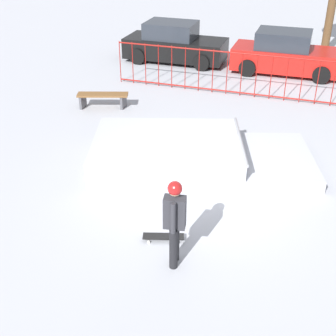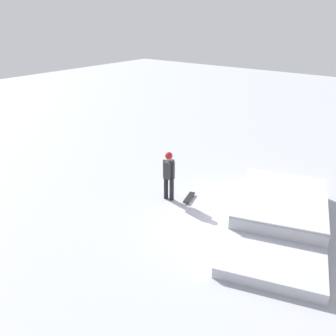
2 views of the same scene
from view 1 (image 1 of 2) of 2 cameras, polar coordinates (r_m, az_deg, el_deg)
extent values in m
plane|color=#A8AAB2|center=(10.63, 3.98, -2.66)|extent=(60.00, 60.00, 0.00)
cube|color=#B0B3BB|center=(11.45, -0.16, 1.98)|extent=(4.20, 3.53, 0.70)
cube|color=#B0B3BB|center=(11.79, 13.08, 0.91)|extent=(2.47, 3.01, 0.30)
cylinder|color=gray|center=(11.39, 8.94, 3.41)|extent=(0.83, 2.51, 0.08)
cylinder|color=black|center=(8.41, 0.91, -9.02)|extent=(0.15, 0.15, 0.82)
cylinder|color=black|center=(8.25, 0.68, -9.96)|extent=(0.15, 0.15, 0.82)
cube|color=#2D2D33|center=(7.90, 0.83, -5.49)|extent=(0.41, 0.28, 0.60)
cylinder|color=#2D2D33|center=(8.04, 1.02, -4.78)|extent=(0.09, 0.09, 0.60)
cylinder|color=#2D2D33|center=(7.76, 0.64, -6.22)|extent=(0.09, 0.09, 0.60)
sphere|color=tan|center=(7.65, 0.86, -2.73)|extent=(0.22, 0.22, 0.22)
sphere|color=#A51919|center=(7.63, 0.86, -2.54)|extent=(0.25, 0.25, 0.25)
cube|color=black|center=(9.06, -0.58, -8.43)|extent=(0.82, 0.42, 0.02)
cylinder|color=silver|center=(9.18, 1.22, -8.27)|extent=(0.06, 0.04, 0.06)
cylinder|color=silver|center=(9.00, 1.20, -9.17)|extent=(0.06, 0.04, 0.06)
cylinder|color=silver|center=(9.19, -2.31, -8.21)|extent=(0.06, 0.04, 0.06)
cylinder|color=silver|center=(9.01, -2.40, -9.10)|extent=(0.06, 0.04, 0.06)
cylinder|color=maroon|center=(15.75, 10.16, 13.66)|extent=(9.37, 0.15, 0.05)
cylinder|color=maroon|center=(16.16, 9.74, 9.06)|extent=(9.37, 0.15, 0.05)
cylinder|color=maroon|center=(17.25, -5.93, 12.92)|extent=(0.03, 0.03, 1.50)
cylinder|color=maroon|center=(17.06, -4.38, 12.80)|extent=(0.03, 0.03, 1.50)
cylinder|color=maroon|center=(16.87, -2.80, 12.66)|extent=(0.03, 0.03, 1.50)
cylinder|color=maroon|center=(16.71, -1.18, 12.52)|extent=(0.03, 0.03, 1.50)
cylinder|color=maroon|center=(16.55, 0.46, 12.36)|extent=(0.03, 0.03, 1.50)
cylinder|color=maroon|center=(16.41, 2.14, 12.18)|extent=(0.03, 0.03, 1.50)
cylinder|color=maroon|center=(16.28, 3.83, 12.00)|extent=(0.03, 0.03, 1.50)
cylinder|color=maroon|center=(16.17, 5.55, 11.80)|extent=(0.03, 0.03, 1.50)
cylinder|color=maroon|center=(16.07, 7.30, 11.59)|extent=(0.03, 0.03, 1.50)
cylinder|color=maroon|center=(15.99, 9.05, 11.36)|extent=(0.03, 0.03, 1.50)
cylinder|color=maroon|center=(15.92, 10.83, 11.12)|extent=(0.03, 0.03, 1.50)
cylinder|color=maroon|center=(15.86, 12.61, 10.87)|extent=(0.03, 0.03, 1.50)
cylinder|color=maroon|center=(15.82, 14.40, 10.61)|extent=(0.03, 0.03, 1.50)
cylinder|color=maroon|center=(15.80, 16.20, 10.34)|extent=(0.03, 0.03, 1.50)
cylinder|color=maroon|center=(15.79, 17.99, 10.05)|extent=(0.03, 0.03, 1.50)
cylinder|color=maroon|center=(15.79, 19.78, 9.76)|extent=(0.03, 0.03, 1.50)
cube|color=brown|center=(14.98, -8.08, 8.96)|extent=(1.65, 0.87, 0.06)
cube|color=#4C4C51|center=(15.17, -10.47, 8.06)|extent=(0.08, 0.36, 0.42)
cube|color=#4C4C51|center=(14.98, -5.53, 8.14)|extent=(0.08, 0.36, 0.42)
cube|color=black|center=(19.67, 0.94, 14.59)|extent=(4.11, 1.74, 0.80)
cube|color=#262B33|center=(19.56, 0.37, 16.68)|extent=(2.01, 1.52, 0.64)
cylinder|color=black|center=(20.18, 5.46, 14.14)|extent=(0.64, 0.23, 0.64)
cylinder|color=black|center=(18.59, 4.17, 12.85)|extent=(0.64, 0.23, 0.64)
cylinder|color=black|center=(20.94, -1.97, 14.83)|extent=(0.64, 0.23, 0.64)
cylinder|color=black|center=(19.42, -3.77, 13.59)|extent=(0.64, 0.23, 0.64)
cube|color=red|center=(18.75, 14.44, 12.93)|extent=(4.10, 1.70, 0.80)
cube|color=#262B33|center=(18.58, 14.09, 15.13)|extent=(2.00, 1.50, 0.64)
cylinder|color=black|center=(19.60, 18.59, 12.30)|extent=(0.64, 0.22, 0.64)
cylinder|color=black|center=(17.97, 18.41, 10.83)|extent=(0.64, 0.22, 0.64)
cylinder|color=black|center=(19.76, 10.62, 13.44)|extent=(0.64, 0.22, 0.64)
cylinder|color=black|center=(18.14, 9.76, 12.08)|extent=(0.64, 0.22, 0.64)
cylinder|color=brown|center=(21.73, 19.39, 17.36)|extent=(0.34, 0.34, 3.26)
camera|label=2|loc=(14.39, 50.20, 21.01)|focal=38.08mm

